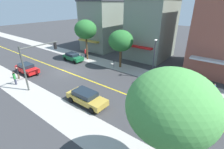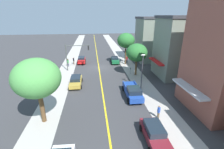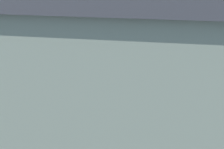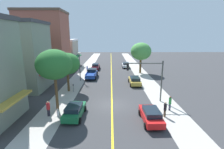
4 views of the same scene
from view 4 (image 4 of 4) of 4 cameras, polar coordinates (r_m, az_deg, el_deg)
The scene contains 24 objects.
ground_plane at distance 21.82m, azimuth -0.04°, elevation -10.49°, with size 140.00×140.00×0.00m, color #38383A.
sidewalk_left at distance 22.88m, azimuth -18.21°, elevation -10.02°, with size 3.35×126.00×0.01m, color #ADA8A0.
sidewalk_right at distance 22.97m, azimuth 18.06°, elevation -9.92°, with size 3.35×126.00×0.01m, color #ADA8A0.
road_centerline_stripe at distance 21.82m, azimuth -0.04°, elevation -10.48°, with size 0.20×126.00×0.00m, color yellow.
corner_shop_building at distance 31.05m, azimuth -30.17°, elevation 5.61°, with size 9.97×7.40×11.16m.
tan_rowhouse at distance 41.60m, azimuth -22.42°, elevation 10.10°, with size 11.35×8.00×14.28m.
pale_office_building at distance 50.73m, azimuth -18.16°, elevation 7.19°, with size 11.45×7.88×7.81m.
street_tree_left_near at distance 39.45m, azimuth 10.06°, elevation 7.90°, with size 4.81×4.81×7.26m.
street_tree_right_corner at distance 26.83m, azimuth -15.39°, elevation 3.61°, with size 4.03×4.03×6.23m.
street_tree_left_far at distance 19.45m, azimuth -19.53°, elevation 3.25°, with size 4.02×4.02×7.40m.
fire_hydrant at distance 19.91m, azimuth -18.33°, elevation -12.35°, with size 0.44×0.24×0.84m.
parking_meter at distance 26.82m, azimuth -13.35°, elevation -4.23°, with size 0.12×0.18×1.33m.
traffic_light_mast at distance 22.33m, azimuth 13.02°, elevation 0.19°, with size 5.12×0.32×5.67m.
street_lamp at distance 32.81m, azimuth -11.25°, elevation 3.92°, with size 0.70×0.36×5.68m.
red_sedan_right_curb at distance 18.04m, azimuth 13.43°, elevation -13.56°, with size 2.04×4.36×1.47m.
gold_sedan_right_curb at distance 30.50m, azimuth 7.90°, elevation -2.06°, with size 2.04×4.76×1.46m.
white_sedan_right_curb at distance 46.67m, azimuth 4.78°, elevation 3.40°, with size 2.19×4.77×1.42m.
maroon_sedan_left_curb at distance 43.90m, azimuth -5.71°, elevation 2.83°, with size 2.08×4.44×1.60m.
green_sedan_left_curb at distance 18.95m, azimuth -12.95°, elevation -12.16°, with size 2.12×4.32×1.45m.
blue_pickup_truck at distance 35.48m, azimuth -7.06°, elevation 0.37°, with size 2.28×5.76×1.78m.
pedestrian_blue_shirt at distance 40.86m, azimuth -8.64°, elevation 1.97°, with size 0.33×0.33×1.59m.
pedestrian_black_shirt at distance 19.39m, azimuth 18.03°, elevation -11.34°, with size 0.32×0.32×1.76m.
pedestrian_red_shirt at distance 19.96m, azimuth -21.34°, elevation -10.90°, with size 0.39×0.39×1.78m.
pedestrian_green_shirt at distance 21.11m, azimuth 19.57°, elevation -9.25°, with size 0.31×0.31×1.83m.
Camera 4 is at (-0.14, -19.95, 8.85)m, focal length 26.22 mm.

